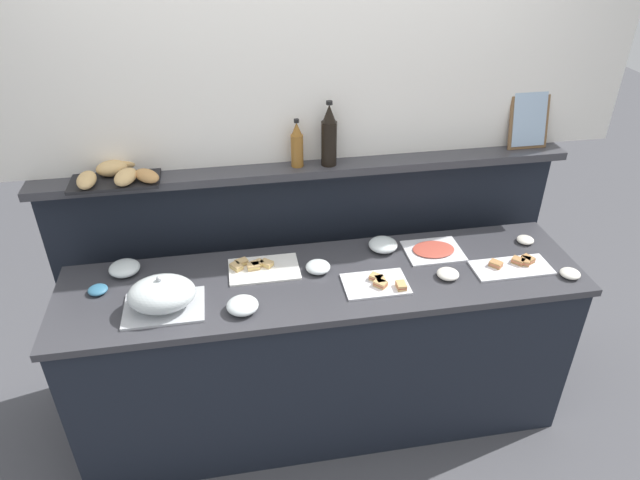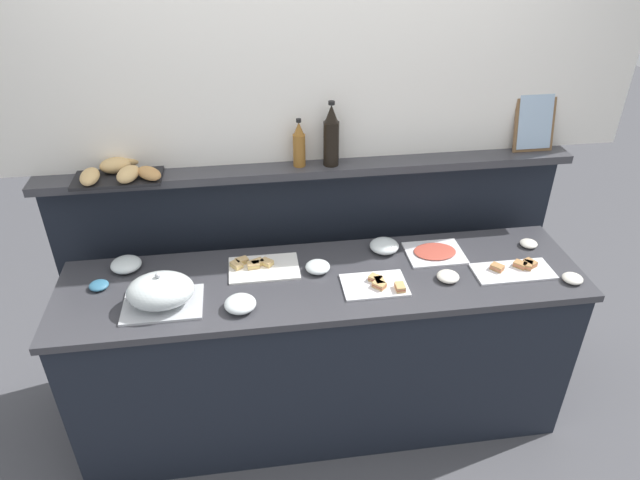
# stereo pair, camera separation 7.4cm
# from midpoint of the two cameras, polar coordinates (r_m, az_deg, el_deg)

# --- Properties ---
(ground_plane) EXTENTS (12.00, 12.00, 0.00)m
(ground_plane) POSITION_cam_midpoint_polar(r_m,az_deg,el_deg) (3.68, -0.47, -10.14)
(ground_plane) COLOR #4C4C51
(buffet_counter) EXTENTS (2.43, 0.61, 0.93)m
(buffet_counter) POSITION_cam_midpoint_polar(r_m,az_deg,el_deg) (2.93, 1.08, -11.21)
(buffet_counter) COLOR black
(buffet_counter) RESTS_ON ground_plane
(back_ledge_unit) EXTENTS (2.63, 0.22, 1.32)m
(back_ledge_unit) POSITION_cam_midpoint_polar(r_m,az_deg,el_deg) (3.16, -0.24, -2.28)
(back_ledge_unit) COLOR black
(back_ledge_unit) RESTS_ON ground_plane
(upper_wall_panel) EXTENTS (3.23, 0.08, 1.28)m
(upper_wall_panel) POSITION_cam_midpoint_polar(r_m,az_deg,el_deg) (2.68, -0.39, 20.99)
(upper_wall_panel) COLOR white
(upper_wall_panel) RESTS_ON back_ledge_unit
(sandwich_platter_side) EXTENTS (0.33, 0.22, 0.04)m
(sandwich_platter_side) POSITION_cam_midpoint_polar(r_m,az_deg,el_deg) (2.70, -5.22, -2.69)
(sandwich_platter_side) COLOR white
(sandwich_platter_side) RESTS_ON buffet_counter
(sandwich_platter_front) EXTENTS (0.29, 0.20, 0.04)m
(sandwich_platter_front) POSITION_cam_midpoint_polar(r_m,az_deg,el_deg) (2.59, 6.55, -4.47)
(sandwich_platter_front) COLOR silver
(sandwich_platter_front) RESTS_ON buffet_counter
(sandwich_platter_rear) EXTENTS (0.37, 0.17, 0.04)m
(sandwich_platter_rear) POSITION_cam_midpoint_polar(r_m,az_deg,el_deg) (2.83, 19.63, -2.83)
(sandwich_platter_rear) COLOR silver
(sandwich_platter_rear) RESTS_ON buffet_counter
(cold_cuts_platter) EXTENTS (0.28, 0.22, 0.02)m
(cold_cuts_platter) POSITION_cam_midpoint_polar(r_m,az_deg,el_deg) (2.86, 12.16, -1.24)
(cold_cuts_platter) COLOR silver
(cold_cuts_platter) RESTS_ON buffet_counter
(serving_cloche) EXTENTS (0.34, 0.24, 0.17)m
(serving_cloche) POSITION_cam_midpoint_polar(r_m,az_deg,el_deg) (2.51, -14.86, -5.07)
(serving_cloche) COLOR #B7BABF
(serving_cloche) RESTS_ON buffet_counter
(glass_bowl_large) EXTENTS (0.14, 0.14, 0.06)m
(glass_bowl_large) POSITION_cam_midpoint_polar(r_m,az_deg,el_deg) (2.83, 7.20, -0.63)
(glass_bowl_large) COLOR silver
(glass_bowl_large) RESTS_ON buffet_counter
(glass_bowl_medium) EXTENTS (0.14, 0.14, 0.06)m
(glass_bowl_medium) POSITION_cam_midpoint_polar(r_m,az_deg,el_deg) (2.81, -18.14, -2.39)
(glass_bowl_medium) COLOR silver
(glass_bowl_medium) RESTS_ON buffet_counter
(glass_bowl_small) EXTENTS (0.14, 0.14, 0.05)m
(glass_bowl_small) POSITION_cam_midpoint_polar(r_m,az_deg,el_deg) (2.46, -7.13, -6.41)
(glass_bowl_small) COLOR silver
(glass_bowl_small) RESTS_ON buffet_counter
(glass_bowl_extra) EXTENTS (0.12, 0.12, 0.05)m
(glass_bowl_extra) POSITION_cam_midpoint_polar(r_m,az_deg,el_deg) (2.67, 0.57, -2.75)
(glass_bowl_extra) COLOR silver
(glass_bowl_extra) RESTS_ON buffet_counter
(condiment_bowl_cream) EXTENTS (0.09, 0.09, 0.03)m
(condiment_bowl_cream) POSITION_cam_midpoint_polar(r_m,az_deg,el_deg) (3.05, 20.84, -0.34)
(condiment_bowl_cream) COLOR silver
(condiment_bowl_cream) RESTS_ON buffet_counter
(condiment_bowl_dark) EXTENTS (0.09, 0.09, 0.03)m
(condiment_bowl_dark) POSITION_cam_midpoint_polar(r_m,az_deg,el_deg) (2.86, 24.67, -3.52)
(condiment_bowl_dark) COLOR silver
(condiment_bowl_dark) RESTS_ON buffet_counter
(condiment_bowl_red) EXTENTS (0.09, 0.09, 0.03)m
(condiment_bowl_red) POSITION_cam_midpoint_polar(r_m,az_deg,el_deg) (2.73, -20.57, -4.28)
(condiment_bowl_red) COLOR teal
(condiment_bowl_red) RESTS_ON buffet_counter
(condiment_bowl_teal) EXTENTS (0.10, 0.10, 0.04)m
(condiment_bowl_teal) POSITION_cam_midpoint_polar(r_m,az_deg,el_deg) (2.69, 13.49, -3.58)
(condiment_bowl_teal) COLOR silver
(condiment_bowl_teal) RESTS_ON buffet_counter
(vinegar_bottle_amber) EXTENTS (0.06, 0.06, 0.24)m
(vinegar_bottle_amber) POSITION_cam_midpoint_polar(r_m,az_deg,el_deg) (2.74, -1.32, 9.47)
(vinegar_bottle_amber) COLOR #8E5B23
(vinegar_bottle_amber) RESTS_ON back_ledge_unit
(wine_bottle_dark) EXTENTS (0.08, 0.08, 0.32)m
(wine_bottle_dark) POSITION_cam_midpoint_polar(r_m,az_deg,el_deg) (2.74, 1.92, 10.28)
(wine_bottle_dark) COLOR black
(wine_bottle_dark) RESTS_ON back_ledge_unit
(bread_basket) EXTENTS (0.43, 0.30, 0.08)m
(bread_basket) POSITION_cam_midpoint_polar(r_m,az_deg,el_deg) (2.79, -18.64, 6.55)
(bread_basket) COLOR black
(bread_basket) RESTS_ON back_ledge_unit
(framed_picture) EXTENTS (0.21, 0.08, 0.29)m
(framed_picture) POSITION_cam_midpoint_polar(r_m,az_deg,el_deg) (3.12, 21.38, 10.97)
(framed_picture) COLOR brown
(framed_picture) RESTS_ON back_ledge_unit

